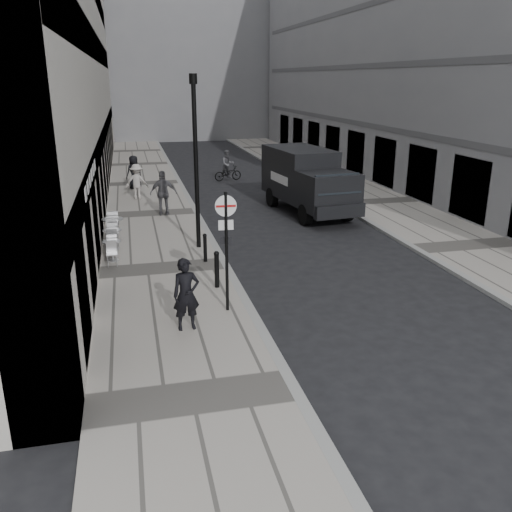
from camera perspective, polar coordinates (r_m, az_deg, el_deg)
The scene contains 19 objects.
ground at distance 9.12m, azimuth 9.21°, elevation -22.50°, with size 120.00×120.00×0.00m, color black.
sidewalk at distance 25.03m, azimuth -10.92°, elevation 4.33°, with size 4.00×60.00×0.12m, color gray.
far_sidewalk at distance 27.69m, azimuth 12.53°, elevation 5.55°, with size 4.00×60.00×0.12m, color gray.
building_left at distance 31.13m, azimuth -20.63°, elevation 22.82°, with size 4.00×45.00×18.00m, color #BAB5A9.
building_right at distance 35.38m, azimuth 16.85°, elevation 24.12°, with size 6.00×45.00×20.00m, color slate.
building_far at distance 62.68m, azimuth -9.98°, elevation 22.59°, with size 24.00×16.00×22.00m, color slate.
walking_man at distance 13.05m, azimuth -7.36°, elevation -4.03°, with size 0.65×0.43×1.78m, color black.
sign_post at distance 13.65m, azimuth -3.15°, elevation 2.14°, with size 0.54×0.10×3.15m.
lamppost at distance 18.98m, azimuth -6.37°, elevation 10.56°, with size 0.27×0.27×5.95m.
bollard_near at distance 15.69m, azimuth -4.15°, elevation -1.53°, with size 0.14×0.14×1.02m, color black.
bollard_far at distance 17.95m, azimuth -5.38°, elevation 0.79°, with size 0.12×0.12×0.89m, color black.
panel_van at distance 25.00m, azimuth 5.31°, elevation 8.20°, with size 2.92×6.28×2.86m.
cyclist at distance 33.19m, azimuth -2.99°, elevation 9.16°, with size 1.79×0.93×1.84m.
pedestrian_a at distance 24.37m, azimuth -9.72°, elevation 6.55°, with size 1.15×0.48×1.97m, color #56555A.
pedestrian_b at distance 28.01m, azimuth -12.42°, elevation 7.65°, with size 1.13×0.65×1.75m, color #BBB3AC.
pedestrian_c at distance 30.85m, azimuth -12.70°, elevation 8.63°, with size 0.88×0.57×1.80m, color black.
cafe_table_near at distance 18.60m, azimuth -14.91°, elevation 0.72°, with size 0.62×1.40×0.80m.
cafe_table_mid at distance 19.83m, azimuth -14.86°, elevation 1.87°, with size 0.66×1.49×0.85m.
cafe_table_far at distance 20.82m, azimuth -14.83°, elevation 2.89°, with size 0.79×1.78×1.02m.
Camera 1 is at (-2.87, -6.32, 5.91)m, focal length 38.00 mm.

